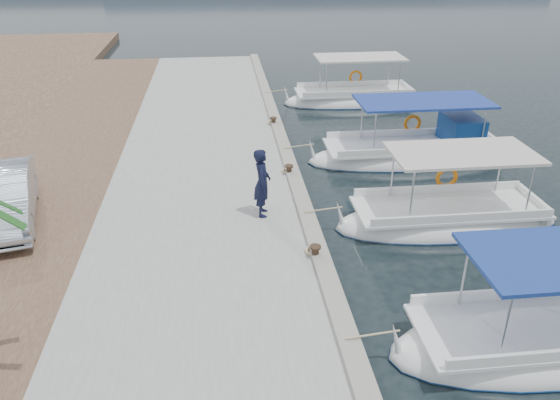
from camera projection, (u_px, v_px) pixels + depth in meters
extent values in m
plane|color=black|center=(341.00, 312.00, 12.09)|extent=(400.00, 400.00, 0.00)
cube|color=#9A9A95|center=(207.00, 207.00, 16.13)|extent=(6.00, 40.00, 0.50)
cube|color=gray|center=(300.00, 193.00, 16.26)|extent=(0.44, 40.00, 0.12)
cube|color=brown|center=(31.00, 216.00, 15.63)|extent=(4.00, 40.00, 0.50)
ellipsoid|color=white|center=(539.00, 347.00, 11.00)|extent=(6.23, 2.30, 1.30)
ellipsoid|color=navy|center=(539.00, 348.00, 11.01)|extent=(6.26, 2.35, 0.22)
cube|color=white|center=(544.00, 327.00, 10.78)|extent=(5.10, 1.98, 0.08)
cylinder|color=silver|center=(505.00, 329.00, 9.52)|extent=(0.05, 0.05, 1.60)
torus|color=orange|center=(534.00, 276.00, 11.58)|extent=(0.68, 0.12, 0.68)
ellipsoid|color=white|center=(446.00, 223.00, 15.64)|extent=(6.48, 2.25, 1.30)
ellipsoid|color=navy|center=(446.00, 224.00, 15.65)|extent=(6.51, 2.29, 0.22)
cube|color=white|center=(449.00, 208.00, 15.42)|extent=(5.32, 1.93, 0.08)
cube|color=beige|center=(463.00, 153.00, 14.70)|extent=(3.89, 2.07, 0.08)
cylinder|color=silver|center=(412.00, 198.00, 14.17)|extent=(0.05, 0.05, 1.60)
torus|color=orange|center=(447.00, 177.00, 16.20)|extent=(0.68, 0.12, 0.68)
ellipsoid|color=white|center=(412.00, 158.00, 20.08)|extent=(7.74, 2.37, 1.30)
ellipsoid|color=navy|center=(412.00, 159.00, 20.09)|extent=(7.78, 2.42, 0.22)
cube|color=white|center=(413.00, 145.00, 19.86)|extent=(6.35, 2.04, 0.08)
cube|color=navy|center=(424.00, 101.00, 19.15)|extent=(4.65, 2.18, 0.08)
cylinder|color=silver|center=(375.00, 135.00, 18.54)|extent=(0.05, 0.05, 1.60)
torus|color=orange|center=(412.00, 123.00, 20.69)|extent=(0.68, 0.12, 0.68)
cube|color=navy|center=(461.00, 129.00, 19.79)|extent=(1.20, 1.66, 1.00)
ellipsoid|color=white|center=(354.00, 102.00, 26.64)|extent=(6.88, 2.27, 1.30)
ellipsoid|color=navy|center=(354.00, 102.00, 26.64)|extent=(6.91, 2.31, 0.22)
cube|color=white|center=(354.00, 92.00, 26.41)|extent=(5.64, 1.95, 0.08)
cube|color=silver|center=(360.00, 57.00, 25.70)|extent=(4.13, 2.09, 0.08)
cylinder|color=silver|center=(327.00, 81.00, 25.14)|extent=(0.05, 0.05, 1.60)
torus|color=orange|center=(356.00, 77.00, 27.20)|extent=(0.68, 0.12, 0.68)
cylinder|color=black|center=(315.00, 252.00, 13.10)|extent=(0.18, 0.18, 0.30)
cylinder|color=black|center=(315.00, 247.00, 13.03)|extent=(0.28, 0.28, 0.05)
cylinder|color=black|center=(289.00, 170.00, 17.55)|extent=(0.18, 0.18, 0.30)
cylinder|color=black|center=(289.00, 166.00, 17.48)|extent=(0.28, 0.28, 0.05)
cylinder|color=black|center=(273.00, 122.00, 21.99)|extent=(0.18, 0.18, 0.30)
cylinder|color=black|center=(273.00, 118.00, 21.93)|extent=(0.28, 0.28, 0.05)
imported|color=black|center=(262.00, 183.00, 14.75)|extent=(0.51, 0.73, 1.92)
imported|color=#A9B5C1|center=(2.00, 198.00, 14.49)|extent=(2.50, 4.57, 1.43)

